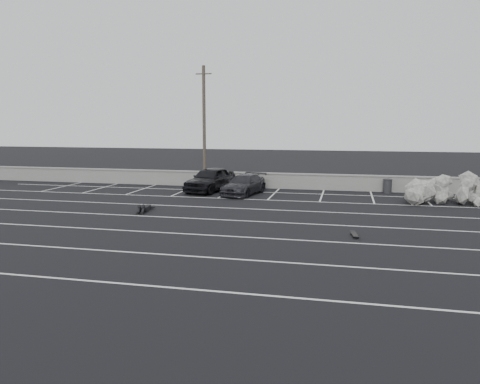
% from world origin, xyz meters
% --- Properties ---
extents(ground, '(120.00, 120.00, 0.00)m').
position_xyz_m(ground, '(0.00, 0.00, 0.00)').
color(ground, black).
rests_on(ground, ground).
extents(seawall, '(50.00, 0.45, 1.06)m').
position_xyz_m(seawall, '(0.00, 14.00, 0.55)').
color(seawall, gray).
rests_on(seawall, ground).
extents(stall_lines, '(36.00, 20.05, 0.01)m').
position_xyz_m(stall_lines, '(-0.08, 4.41, 0.00)').
color(stall_lines, silver).
rests_on(stall_lines, ground).
extents(car_left, '(2.77, 4.93, 1.58)m').
position_xyz_m(car_left, '(-3.25, 11.67, 0.79)').
color(car_left, black).
rests_on(car_left, ground).
extents(car_right, '(2.52, 4.51, 1.24)m').
position_xyz_m(car_right, '(-0.80, 10.82, 0.62)').
color(car_right, black).
rests_on(car_right, ground).
extents(utility_pole, '(1.10, 0.22, 8.23)m').
position_xyz_m(utility_pole, '(-4.10, 13.20, 4.17)').
color(utility_pole, '#4C4238').
rests_on(utility_pole, ground).
extents(trash_bin, '(0.75, 0.75, 0.90)m').
position_xyz_m(trash_bin, '(8.01, 13.40, 0.46)').
color(trash_bin, '#29292B').
rests_on(trash_bin, ground).
extents(riprap_pile, '(5.16, 3.05, 1.41)m').
position_xyz_m(riprap_pile, '(10.44, 9.94, 0.52)').
color(riprap_pile, '#ADAAA2').
rests_on(riprap_pile, ground).
extents(person, '(1.72, 2.60, 0.46)m').
position_xyz_m(person, '(-4.56, 4.41, 0.23)').
color(person, black).
rests_on(person, ground).
extents(skateboard, '(0.33, 0.83, 0.10)m').
position_xyz_m(skateboard, '(5.83, 1.06, 0.08)').
color(skateboard, black).
rests_on(skateboard, ground).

